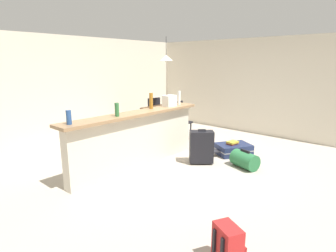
% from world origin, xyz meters
% --- Properties ---
extents(ground_plane, '(13.00, 13.00, 0.05)m').
position_xyz_m(ground_plane, '(0.00, 0.00, -0.03)').
color(ground_plane, '#ADA393').
extents(wall_back, '(6.60, 0.10, 2.50)m').
position_xyz_m(wall_back, '(0.00, 3.05, 1.25)').
color(wall_back, beige).
rests_on(wall_back, ground_plane).
extents(wall_right, '(0.10, 6.00, 2.50)m').
position_xyz_m(wall_right, '(3.05, 0.30, 1.25)').
color(wall_right, beige).
rests_on(wall_right, ground_plane).
extents(partition_half_wall, '(2.80, 0.20, 0.97)m').
position_xyz_m(partition_half_wall, '(-0.77, 0.36, 0.48)').
color(partition_half_wall, beige).
rests_on(partition_half_wall, ground_plane).
extents(bar_countertop, '(2.96, 0.40, 0.05)m').
position_xyz_m(bar_countertop, '(-0.77, 0.36, 0.99)').
color(bar_countertop, '#93704C').
rests_on(bar_countertop, partition_half_wall).
extents(bottle_blue, '(0.08, 0.08, 0.21)m').
position_xyz_m(bottle_blue, '(-2.06, 0.35, 1.12)').
color(bottle_blue, '#284C89').
rests_on(bottle_blue, bar_countertop).
extents(bottle_green, '(0.07, 0.07, 0.22)m').
position_xyz_m(bottle_green, '(-1.22, 0.32, 1.13)').
color(bottle_green, '#2D6B38').
rests_on(bottle_green, bar_countertop).
extents(bottle_amber, '(0.07, 0.07, 0.30)m').
position_xyz_m(bottle_amber, '(-0.31, 0.45, 1.17)').
color(bottle_amber, '#9E661E').
rests_on(bottle_amber, bar_countertop).
extents(bottle_white, '(0.06, 0.06, 0.29)m').
position_xyz_m(bottle_white, '(0.45, 0.38, 1.16)').
color(bottle_white, silver).
rests_on(bottle_white, bar_countertop).
extents(grocery_bag, '(0.26, 0.18, 0.22)m').
position_xyz_m(grocery_bag, '(0.14, 0.38, 1.13)').
color(grocery_bag, silver).
rests_on(grocery_bag, bar_countertop).
extents(dining_table, '(1.10, 0.80, 0.74)m').
position_xyz_m(dining_table, '(1.33, 1.54, 0.65)').
color(dining_table, '#4C331E').
rests_on(dining_table, ground_plane).
extents(dining_chair_near_partition, '(0.43, 0.43, 0.93)m').
position_xyz_m(dining_chair_near_partition, '(1.25, 1.01, 0.52)').
color(dining_chair_near_partition, black).
rests_on(dining_chair_near_partition, ground_plane).
extents(dining_chair_far_side, '(0.46, 0.46, 0.93)m').
position_xyz_m(dining_chair_far_side, '(1.39, 2.11, 0.52)').
color(dining_chair_far_side, black).
rests_on(dining_chair_far_side, ground_plane).
extents(pendant_lamp, '(0.34, 0.34, 0.63)m').
position_xyz_m(pendant_lamp, '(1.32, 1.52, 1.98)').
color(pendant_lamp, black).
extents(suitcase_flat_navy, '(0.88, 0.78, 0.22)m').
position_xyz_m(suitcase_flat_navy, '(1.03, -0.62, 0.11)').
color(suitcase_flat_navy, '#1E284C').
rests_on(suitcase_flat_navy, ground_plane).
extents(backpack_red, '(0.32, 0.33, 0.42)m').
position_xyz_m(backpack_red, '(-1.95, -2.19, 0.20)').
color(backpack_red, red).
rests_on(backpack_red, ground_plane).
extents(suitcase_upright_black, '(0.47, 0.49, 0.67)m').
position_xyz_m(suitcase_upright_black, '(0.15, -0.42, 0.33)').
color(suitcase_upright_black, black).
rests_on(suitcase_upright_black, ground_plane).
extents(duffel_bag_green, '(0.43, 0.55, 0.34)m').
position_xyz_m(duffel_bag_green, '(0.48, -1.15, 0.15)').
color(duffel_bag_green, '#286B3D').
rests_on(duffel_bag_green, ground_plane).
extents(book_stack, '(0.26, 0.20, 0.07)m').
position_xyz_m(book_stack, '(1.01, -0.61, 0.25)').
color(book_stack, '#AD2D2D').
rests_on(book_stack, suitcase_flat_navy).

